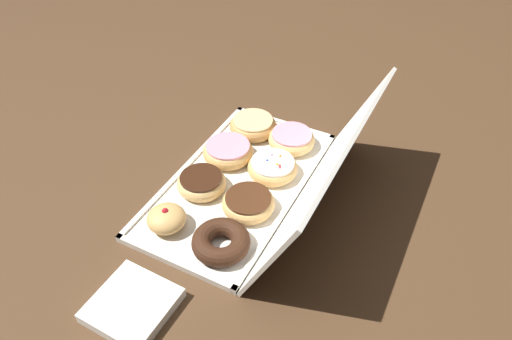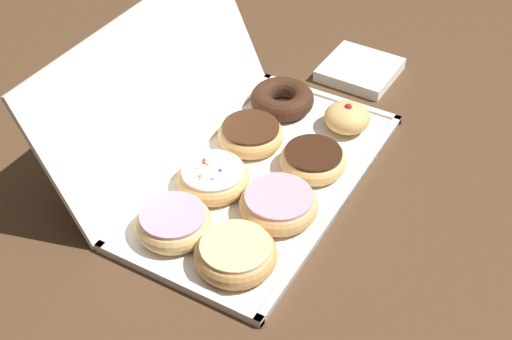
% 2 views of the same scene
% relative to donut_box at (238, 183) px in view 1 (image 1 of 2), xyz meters
% --- Properties ---
extents(ground_plane, '(3.00, 3.00, 0.00)m').
position_rel_donut_box_xyz_m(ground_plane, '(0.00, 0.00, -0.01)').
color(ground_plane, '#4C331E').
extents(donut_box, '(0.52, 0.28, 0.01)m').
position_rel_donut_box_xyz_m(donut_box, '(0.00, 0.00, 0.00)').
color(donut_box, silver).
rests_on(donut_box, ground).
extents(box_lid_open, '(0.52, 0.12, 0.24)m').
position_rel_donut_box_xyz_m(box_lid_open, '(0.00, 0.20, 0.12)').
color(box_lid_open, silver).
rests_on(box_lid_open, ground).
extents(glazed_ring_donut_0, '(0.12, 0.12, 0.04)m').
position_rel_donut_box_xyz_m(glazed_ring_donut_0, '(-0.19, -0.06, 0.03)').
color(glazed_ring_donut_0, tan).
rests_on(glazed_ring_donut_0, donut_box).
extents(pink_frosted_donut_1, '(0.12, 0.12, 0.04)m').
position_rel_donut_box_xyz_m(pink_frosted_donut_1, '(-0.07, -0.06, 0.03)').
color(pink_frosted_donut_1, tan).
rests_on(pink_frosted_donut_1, donut_box).
extents(chocolate_frosted_donut_2, '(0.11, 0.11, 0.04)m').
position_rel_donut_box_xyz_m(chocolate_frosted_donut_2, '(0.06, -0.06, 0.02)').
color(chocolate_frosted_donut_2, '#E5B770').
rests_on(chocolate_frosted_donut_2, donut_box).
extents(jelly_filled_donut_3, '(0.08, 0.08, 0.05)m').
position_rel_donut_box_xyz_m(jelly_filled_donut_3, '(0.19, -0.06, 0.03)').
color(jelly_filled_donut_3, tan).
rests_on(jelly_filled_donut_3, donut_box).
extents(pink_frosted_donut_4, '(0.12, 0.12, 0.04)m').
position_rel_donut_box_xyz_m(pink_frosted_donut_4, '(-0.18, 0.06, 0.03)').
color(pink_frosted_donut_4, '#E5B770').
rests_on(pink_frosted_donut_4, donut_box).
extents(sprinkle_donut_5, '(0.12, 0.12, 0.04)m').
position_rel_donut_box_xyz_m(sprinkle_donut_5, '(-0.06, 0.06, 0.02)').
color(sprinkle_donut_5, tan).
rests_on(sprinkle_donut_5, donut_box).
extents(chocolate_frosted_donut_6, '(0.11, 0.11, 0.04)m').
position_rel_donut_box_xyz_m(chocolate_frosted_donut_6, '(0.06, 0.06, 0.02)').
color(chocolate_frosted_donut_6, tan).
rests_on(chocolate_frosted_donut_6, donut_box).
extents(chocolate_cake_ring_donut_7, '(0.12, 0.12, 0.04)m').
position_rel_donut_box_xyz_m(chocolate_cake_ring_donut_7, '(0.18, 0.06, 0.02)').
color(chocolate_cake_ring_donut_7, '#381E11').
rests_on(chocolate_cake_ring_donut_7, donut_box).
extents(napkin_stack, '(0.14, 0.14, 0.02)m').
position_rel_donut_box_xyz_m(napkin_stack, '(0.37, -0.01, 0.01)').
color(napkin_stack, white).
rests_on(napkin_stack, ground).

